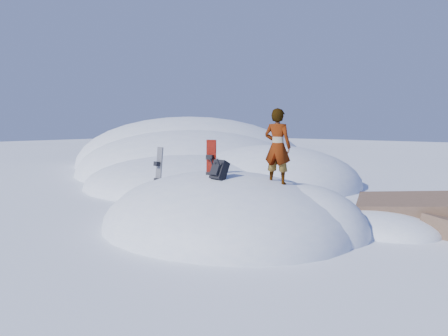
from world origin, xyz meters
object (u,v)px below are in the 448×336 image
Objects in this scene: snowboard_red at (211,168)px; backpack at (219,170)px; snowboard_dark at (158,174)px; person at (277,147)px.

snowboard_red is 2.55× the size of backpack.
snowboard_red is at bearing 154.99° from backpack.
snowboard_red is 0.55m from backpack.
backpack is (0.49, -0.26, -0.01)m from snowboard_red.
person reaches higher than snowboard_dark.
backpack is at bearing 35.40° from person.
snowboard_red is 0.79× the size of person.
person is (1.02, 1.01, 0.57)m from backpack.
backpack is at bearing 1.56° from snowboard_dark.
snowboard_dark is 0.88× the size of person.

